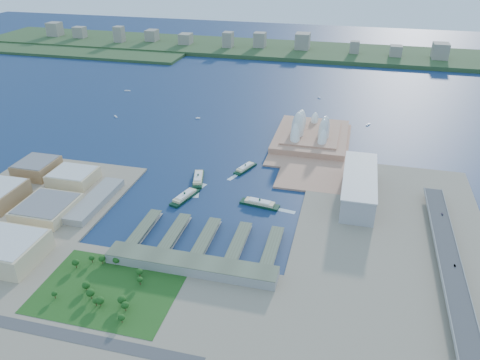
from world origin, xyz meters
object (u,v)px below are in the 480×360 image
(ferry_c, at_px, (185,195))
(ferry_a, at_px, (198,177))
(ferry_d, at_px, (260,202))
(car_b, at_px, (455,265))
(ferry_b, at_px, (245,167))
(car_c, at_px, (442,214))
(opera_house, at_px, (312,124))
(toaster_building, at_px, (359,186))

(ferry_c, bearing_deg, ferry_a, -74.53)
(ferry_d, bearing_deg, car_b, -103.82)
(ferry_c, relative_size, ferry_d, 1.00)
(ferry_b, height_order, car_c, car_c)
(ferry_a, distance_m, car_c, 354.38)
(ferry_b, bearing_deg, opera_house, 80.31)
(ferry_a, distance_m, ferry_c, 58.79)
(opera_house, height_order, ferry_d, opera_house)
(ferry_d, height_order, car_c, car_c)
(car_b, bearing_deg, opera_house, -60.50)
(opera_house, height_order, ferry_c, opera_house)
(ferry_a, distance_m, ferry_b, 83.07)
(toaster_building, height_order, ferry_c, toaster_building)
(ferry_c, bearing_deg, opera_house, -104.22)
(ferry_c, bearing_deg, ferry_d, -159.54)
(ferry_b, bearing_deg, toaster_building, 5.68)
(ferry_d, xyz_separation_m, car_b, (243.12, -98.37, 10.21))
(toaster_building, bearing_deg, ferry_b, 163.96)
(toaster_building, xyz_separation_m, ferry_d, (-134.12, -53.42, -15.15))
(opera_house, height_order, toaster_building, opera_house)
(ferry_c, bearing_deg, car_c, -160.57)
(opera_house, distance_m, toaster_building, 219.62)
(opera_house, relative_size, ferry_c, 3.17)
(ferry_d, bearing_deg, toaster_building, -60.07)
(opera_house, bearing_deg, ferry_c, -120.47)
(opera_house, height_order, ferry_b, opera_house)
(opera_house, relative_size, ferry_d, 3.18)
(opera_house, relative_size, ferry_b, 3.63)
(ferry_a, distance_m, ferry_d, 120.17)
(ferry_b, relative_size, ferry_c, 0.87)
(toaster_building, distance_m, car_c, 116.87)
(car_b, bearing_deg, ferry_d, -22.03)
(opera_house, xyz_separation_m, car_b, (199.00, -351.79, -16.44))
(ferry_d, distance_m, car_b, 262.46)
(opera_house, distance_m, car_b, 404.51)
(ferry_b, bearing_deg, ferry_d, -44.53)
(ferry_c, height_order, car_b, car_b)
(car_b, bearing_deg, ferry_a, -22.95)
(ferry_a, relative_size, car_b, 13.61)
(car_c, bearing_deg, car_b, -90.00)
(ferry_a, height_order, car_b, car_b)
(opera_house, bearing_deg, ferry_a, -127.06)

